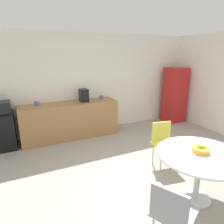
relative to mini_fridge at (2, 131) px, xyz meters
name	(u,v)px	position (x,y,z in m)	size (l,w,h in m)	color
ground_plane	(158,189)	(2.26, -2.65, -0.41)	(6.00, 6.00, 0.00)	#9E998E
wall_back	(92,83)	(2.26, 0.35, 0.89)	(6.00, 0.10, 2.60)	white
counter_block	(70,120)	(1.54, 0.00, 0.04)	(2.37, 0.60, 0.90)	#9E7042
mini_fridge	(2,131)	(0.00, 0.00, 0.00)	(0.54, 0.54, 0.82)	black
locker_cabinet	(175,95)	(4.81, -0.10, 0.43)	(0.60, 0.50, 1.68)	#B21E1E
round_table	(200,161)	(2.61, -3.07, 0.21)	(1.20, 1.20, 0.74)	silver
chair_yellow	(163,139)	(2.79, -2.07, 0.11)	(0.49, 0.49, 0.83)	silver
chair_gray	(171,211)	(1.70, -3.54, 0.11)	(0.57, 0.57, 0.83)	silver
fruit_bowl	(201,149)	(2.63, -3.04, 0.38)	(0.24, 0.24, 0.11)	gold
mug_white	(101,97)	(2.42, 0.08, 0.54)	(0.13, 0.08, 0.09)	#3F66BF
mug_green	(36,103)	(0.78, 0.08, 0.54)	(0.13, 0.08, 0.09)	#3F66BF
coffee_maker	(84,95)	(1.92, 0.00, 0.65)	(0.20, 0.24, 0.32)	black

